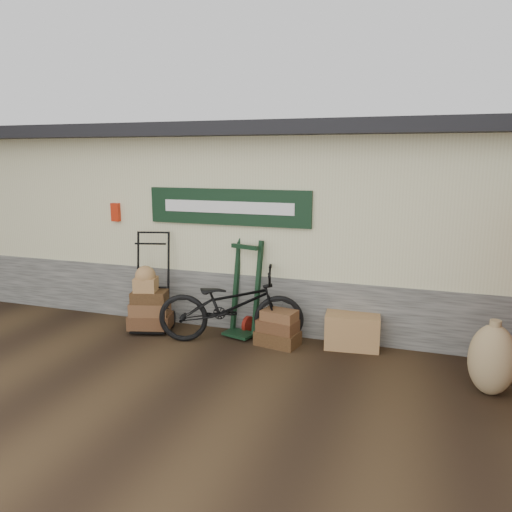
{
  "coord_description": "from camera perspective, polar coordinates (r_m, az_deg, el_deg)",
  "views": [
    {
      "loc": [
        2.55,
        -6.06,
        2.72
      ],
      "look_at": [
        0.17,
        0.9,
        1.23
      ],
      "focal_mm": 35.0,
      "sensor_mm": 36.0,
      "label": 1
    }
  ],
  "objects": [
    {
      "name": "green_barrow",
      "position": [
        7.61,
        -1.29,
        -3.71
      ],
      "size": [
        0.63,
        0.58,
        1.47
      ],
      "primitive_type": null,
      "rotation": [
        0.0,
        0.0,
        -0.28
      ],
      "color": "black",
      "rests_on": "ground"
    },
    {
      "name": "suitcase_stack",
      "position": [
        7.32,
        2.49,
        -8.14
      ],
      "size": [
        0.67,
        0.49,
        0.54
      ],
      "primitive_type": null,
      "rotation": [
        0.0,
        0.0,
        -0.19
      ],
      "color": "#382412",
      "rests_on": "ground"
    },
    {
      "name": "station_building",
      "position": [
        9.22,
        2.66,
        4.53
      ],
      "size": [
        14.4,
        4.1,
        3.2
      ],
      "color": "#4C4C47",
      "rests_on": "ground"
    },
    {
      "name": "bicycle",
      "position": [
        7.33,
        -2.9,
        -5.21
      ],
      "size": [
        1.31,
        2.26,
        1.24
      ],
      "primitive_type": "imported",
      "rotation": [
        0.0,
        0.0,
        1.85
      ],
      "color": "black",
      "rests_on": "ground"
    },
    {
      "name": "burlap_sack_left",
      "position": [
        6.43,
        25.36,
        -10.66
      ],
      "size": [
        0.63,
        0.57,
        0.84
      ],
      "primitive_type": "ellipsoid",
      "rotation": [
        0.0,
        0.0,
        -0.28
      ],
      "color": "olive",
      "rests_on": "ground"
    },
    {
      "name": "wicker_hamper",
      "position": [
        7.39,
        10.94,
        -8.32
      ],
      "size": [
        0.81,
        0.58,
        0.5
      ],
      "primitive_type": "cube",
      "rotation": [
        0.0,
        0.0,
        0.11
      ],
      "color": "#9C6C3E",
      "rests_on": "ground"
    },
    {
      "name": "ground",
      "position": [
        7.11,
        -3.73,
        -11.08
      ],
      "size": [
        80.0,
        80.0,
        0.0
      ],
      "primitive_type": "plane",
      "color": "black",
      "rests_on": "ground"
    },
    {
      "name": "porter_trolley",
      "position": [
        8.04,
        -11.81,
        -2.75
      ],
      "size": [
        0.91,
        0.78,
        1.57
      ],
      "primitive_type": null,
      "rotation": [
        0.0,
        0.0,
        0.27
      ],
      "color": "black",
      "rests_on": "ground"
    }
  ]
}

